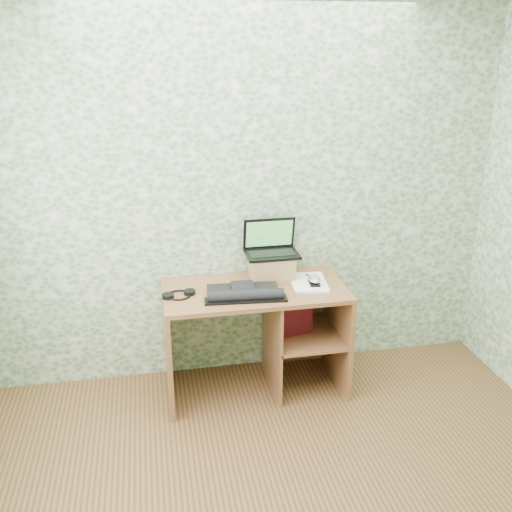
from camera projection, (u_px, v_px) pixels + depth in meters
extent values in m
plane|color=silver|center=(246.00, 195.00, 3.83)|extent=(3.50, 0.00, 3.50)
cube|color=brown|center=(255.00, 291.00, 3.74)|extent=(1.20, 0.60, 0.03)
cube|color=brown|center=(168.00, 349.00, 3.77)|extent=(0.03, 0.60, 0.72)
cube|color=brown|center=(337.00, 333.00, 3.98)|extent=(0.03, 0.60, 0.72)
cube|color=brown|center=(272.00, 339.00, 3.90)|extent=(0.02, 0.56, 0.72)
cube|color=brown|center=(305.00, 334.00, 3.93)|extent=(0.46, 0.56, 0.02)
cube|color=brown|center=(295.00, 317.00, 4.20)|extent=(0.48, 0.02, 0.72)
cube|color=#956A42|center=(272.00, 267.00, 3.87)|extent=(0.28, 0.24, 0.17)
cube|color=black|center=(272.00, 254.00, 3.83)|extent=(0.36, 0.25, 0.02)
cube|color=black|center=(272.00, 253.00, 3.82)|extent=(0.31, 0.14, 0.00)
cube|color=black|center=(269.00, 233.00, 3.88)|extent=(0.36, 0.06, 0.22)
cube|color=#1D6624|center=(269.00, 234.00, 3.88)|extent=(0.32, 0.04, 0.19)
cube|color=black|center=(243.00, 290.00, 3.67)|extent=(0.47, 0.20, 0.04)
cube|color=black|center=(243.00, 289.00, 3.66)|extent=(0.16, 0.16, 0.06)
cylinder|color=black|center=(246.00, 295.00, 3.55)|extent=(0.48, 0.11, 0.07)
cube|color=black|center=(246.00, 300.00, 3.56)|extent=(0.52, 0.15, 0.01)
torus|color=black|center=(179.00, 295.00, 3.62)|extent=(0.19, 0.19, 0.01)
cylinder|color=black|center=(168.00, 296.00, 3.59)|extent=(0.08, 0.08, 0.03)
cylinder|color=black|center=(189.00, 292.00, 3.65)|extent=(0.08, 0.08, 0.03)
cube|color=white|center=(309.00, 282.00, 3.81)|extent=(0.27, 0.35, 0.02)
ellipsoid|color=silver|center=(314.00, 281.00, 3.76)|extent=(0.09, 0.13, 0.04)
cylinder|color=black|center=(311.00, 278.00, 3.85)|extent=(0.03, 0.15, 0.01)
cube|color=maroon|center=(295.00, 315.00, 3.86)|extent=(0.25, 0.12, 0.28)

